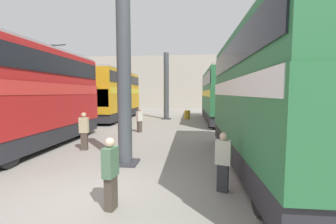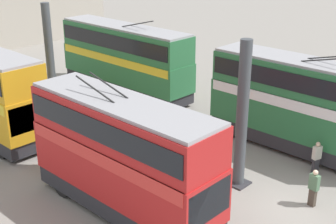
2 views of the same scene
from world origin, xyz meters
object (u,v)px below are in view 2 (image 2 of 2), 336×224
object	(u,v)px
person_aisle_midway	(123,132)
bus_left_near	(299,100)
person_aisle_foreground	(314,187)
person_by_right_row	(172,171)
bus_left_far	(125,55)
bus_right_near	(123,151)
person_by_left_row	(317,157)
oil_drum	(78,91)

from	to	relation	value
person_aisle_midway	bus_left_near	bearing A→B (deg)	168.98
bus_left_near	person_aisle_foreground	world-z (taller)	bus_left_near
person_aisle_midway	person_by_right_row	size ratio (longest dim) A/B	0.93
bus_left_far	bus_right_near	world-z (taller)	bus_right_near
person_aisle_midway	person_by_right_row	bearing A→B (deg)	110.35
person_by_left_row	person_by_right_row	world-z (taller)	person_by_right_row
bus_left_far	oil_drum	world-z (taller)	bus_left_far
bus_left_near	bus_left_far	world-z (taller)	bus_left_near
bus_left_near	person_aisle_midway	world-z (taller)	bus_left_near
bus_right_near	person_by_left_row	bearing A→B (deg)	-116.43
oil_drum	person_aisle_foreground	bearing A→B (deg)	175.31
bus_right_near	person_by_right_row	distance (m)	3.23
person_aisle_foreground	person_by_right_row	world-z (taller)	person_by_right_row
person_aisle_midway	oil_drum	distance (m)	9.06
person_aisle_foreground	oil_drum	bearing A→B (deg)	-85.87
bus_left_far	bus_right_near	distance (m)	15.48
bus_left_far	person_aisle_foreground	bearing A→B (deg)	165.11
oil_drum	person_by_left_row	bearing A→B (deg)	-176.00
person_aisle_foreground	bus_left_near	bearing A→B (deg)	-134.42
bus_right_near	oil_drum	distance (m)	15.37
bus_right_near	person_by_left_row	world-z (taller)	bus_right_near
person_aisle_foreground	oil_drum	distance (m)	18.87
person_aisle_foreground	person_by_left_row	world-z (taller)	person_aisle_foreground
person_by_left_row	person_by_right_row	xyz separation A→B (m)	(4.00, 5.99, 0.09)
oil_drum	bus_left_far	bearing A→B (deg)	-120.60
oil_drum	person_aisle_midway	bearing A→B (deg)	159.17
person_aisle_midway	oil_drum	xyz separation A→B (m)	(8.46, -3.22, -0.45)
person_by_left_row	person_by_right_row	bearing A→B (deg)	74.04
bus_right_near	bus_left_far	bearing A→B (deg)	-42.05
person_aisle_midway	oil_drum	size ratio (longest dim) A/B	1.90
bus_left_near	bus_left_far	distance (m)	13.66
bus_right_near	person_by_right_row	size ratio (longest dim) A/B	4.95
oil_drum	person_by_right_row	bearing A→B (deg)	160.62
person_by_right_row	bus_right_near	bearing A→B (deg)	-105.01
person_by_left_row	bus_left_near	bearing A→B (deg)	-22.00
bus_left_far	person_by_right_row	size ratio (longest dim) A/B	6.11
bus_left_near	bus_right_near	size ratio (longest dim) A/B	1.08
person_aisle_foreground	oil_drum	xyz separation A→B (m)	(18.80, -1.54, -0.47)
bus_right_near	person_by_right_row	bearing A→B (deg)	-96.17
bus_right_near	person_aisle_midway	world-z (taller)	bus_right_near
person_by_left_row	oil_drum	distance (m)	17.59
person_by_right_row	person_by_left_row	bearing A→B (deg)	47.46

